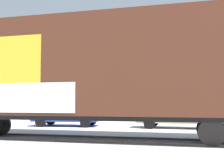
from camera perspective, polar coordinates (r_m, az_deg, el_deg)
ground_plane at (r=11.78m, az=-3.90°, el=-10.88°), size 260.00×260.00×0.00m
track at (r=12.41m, az=-11.54°, el=-10.26°), size 60.00×2.50×0.08m
freight_car at (r=11.79m, az=-4.25°, el=2.79°), size 15.71×2.99×5.00m
flagpole at (r=24.83m, az=-11.10°, el=4.36°), size 0.29×1.49×7.76m
hillside at (r=90.72m, az=12.03°, el=-1.61°), size 147.25×30.79×14.17m
parked_car_blue at (r=18.78m, az=-8.94°, el=-5.58°), size 4.31×2.37×1.66m
parked_car_tan at (r=17.35m, az=12.98°, el=-5.95°), size 4.81×1.98×1.49m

